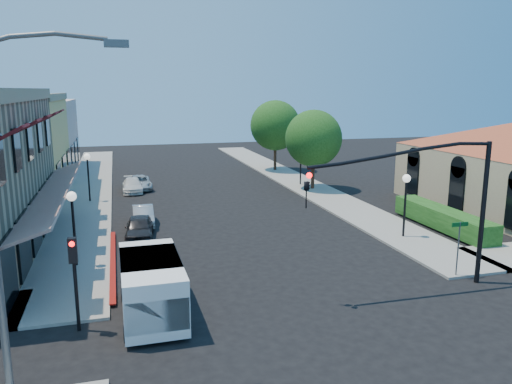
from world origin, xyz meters
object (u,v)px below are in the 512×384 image
object	(u,v)px
secondary_signal	(74,267)
lamppost_right_near	(406,190)
parked_car_c	(132,185)
parked_car_d	(139,183)
lamppost_left_near	(73,210)
parked_car_a	(139,228)
street_tree_b	(275,125)
signal_mast_arm	(440,191)
parked_car_b	(143,216)
lamppost_left_far	(88,165)
street_tree_a	(314,138)
street_name_sign	(459,240)
white_van	(151,284)
cobra_streetlight	(6,204)
lamppost_right_far	(301,154)

from	to	relation	value
secondary_signal	lamppost_right_near	bearing A→B (deg)	21.78
parked_car_c	parked_car_d	bearing A→B (deg)	60.41
lamppost_left_near	parked_car_a	world-z (taller)	lamppost_left_near
parked_car_d	street_tree_b	bearing A→B (deg)	22.29
signal_mast_arm	parked_car_b	size ratio (longest dim) A/B	2.31
lamppost_left_far	street_tree_a	bearing A→B (deg)	0.00
street_name_sign	white_van	xyz separation A→B (m)	(-13.00, -0.25, -0.47)
lamppost_left_far	white_van	size ratio (longest dim) A/B	0.74
lamppost_left_far	parked_car_b	distance (m)	8.36
street_tree_a	secondary_signal	bearing A→B (deg)	-129.21
street_tree_b	cobra_streetlight	distance (m)	38.45
lamppost_left_far	parked_car_d	size ratio (longest dim) A/B	0.89
street_tree_b	parked_car_b	size ratio (longest dim) A/B	2.02
parked_car_d	street_name_sign	bearing A→B (deg)	-64.19
secondary_signal	lamppost_left_far	distance (m)	20.60
street_tree_a	secondary_signal	size ratio (longest dim) A/B	1.95
lamppost_left_far	street_tree_b	bearing A→B (deg)	30.03
street_name_sign	lamppost_left_far	xyz separation A→B (m)	(-16.00, 19.80, 1.04)
street_tree_a	parked_car_a	bearing A→B (deg)	-144.50
street_tree_b	lamppost_right_near	xyz separation A→B (m)	(-0.30, -24.00, -1.81)
street_tree_a	signal_mast_arm	distance (m)	20.71
street_tree_a	signal_mast_arm	xyz separation A→B (m)	(-2.94, -20.50, -0.11)
lamppost_left_far	lamppost_right_far	size ratio (longest dim) A/B	1.00
parked_car_b	parked_car_a	bearing A→B (deg)	-96.27
lamppost_left_near	parked_car_c	bearing A→B (deg)	79.61
white_van	parked_car_c	world-z (taller)	white_van
parked_car_b	parked_car_d	bearing A→B (deg)	89.53
lamppost_right_near	parked_car_b	size ratio (longest dim) A/B	1.03
street_tree_a	secondary_signal	distance (m)	26.64
secondary_signal	street_name_sign	size ratio (longest dim) A/B	1.33
street_tree_a	lamppost_right_near	world-z (taller)	street_tree_a
street_tree_b	parked_car_c	distance (m)	16.31
secondary_signal	lamppost_left_near	bearing A→B (deg)	94.34
secondary_signal	lamppost_right_near	xyz separation A→B (m)	(16.50, 6.59, 0.42)
lamppost_left_near	lamppost_left_far	world-z (taller)	same
lamppost_right_near	signal_mast_arm	bearing A→B (deg)	-112.12
cobra_streetlight	lamppost_right_near	size ratio (longest dim) A/B	2.61
lamppost_left_far	street_name_sign	bearing A→B (deg)	-51.06
street_tree_a	parked_car_a	distance (m)	17.90
cobra_streetlight	lamppost_left_far	size ratio (longest dim) A/B	2.61
secondary_signal	cobra_streetlight	size ratio (longest dim) A/B	0.36
signal_mast_arm	secondary_signal	size ratio (longest dim) A/B	2.41
street_tree_b	signal_mast_arm	xyz separation A→B (m)	(-2.94, -30.50, -0.46)
secondary_signal	lamppost_left_far	xyz separation A→B (m)	(-0.50, 20.59, 0.42)
lamppost_right_far	lamppost_right_near	bearing A→B (deg)	-90.00
signal_mast_arm	lamppost_right_far	world-z (taller)	signal_mast_arm
signal_mast_arm	street_tree_b	bearing A→B (deg)	84.49
cobra_streetlight	white_van	distance (m)	6.72
parked_car_d	street_tree_a	bearing A→B (deg)	-17.91
street_tree_a	lamppost_right_near	bearing A→B (deg)	-91.23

